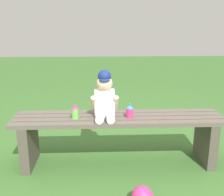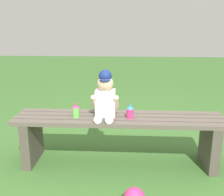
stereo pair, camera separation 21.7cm
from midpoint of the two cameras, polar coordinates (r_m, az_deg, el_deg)
ground_plane at (r=2.51m, az=4.03°, el=-13.58°), size 16.00×16.00×0.00m
park_bench at (r=2.38m, az=4.18°, el=-7.09°), size 1.81×0.37×0.44m
child_figure at (r=2.27m, az=1.27°, el=0.23°), size 0.23×0.27×0.40m
sippy_cup_left at (r=2.30m, az=-5.03°, el=-2.70°), size 0.06×0.06×0.12m
sippy_cup_right at (r=2.28m, az=6.57°, el=-2.91°), size 0.06×0.06×0.12m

